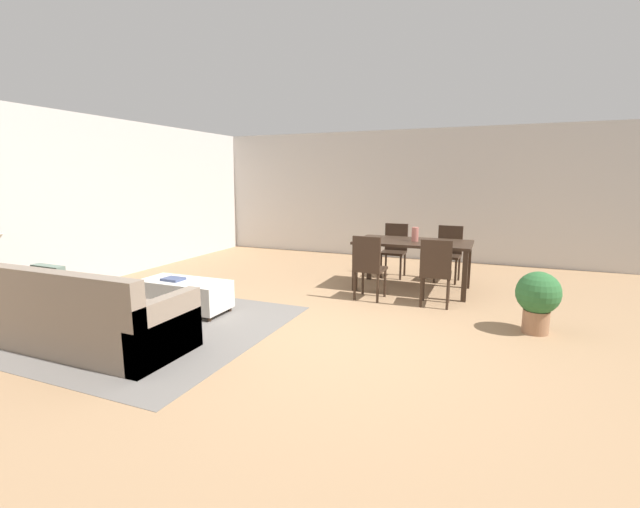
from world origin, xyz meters
name	(u,v)px	position (x,y,z in m)	size (l,w,h in m)	color
ground_plane	(329,336)	(0.00, 0.00, 0.00)	(10.80, 10.80, 0.00)	#9E7A56
wall_back	(415,195)	(0.00, 5.00, 1.35)	(9.00, 0.12, 2.70)	beige
wall_left	(70,202)	(-4.50, 0.50, 1.35)	(0.12, 11.00, 2.70)	beige
area_rug	(144,326)	(-2.12, -0.53, 0.00)	(3.00, 2.80, 0.01)	slate
couch	(84,320)	(-2.19, -1.22, 0.29)	(2.14, 0.88, 0.86)	gray
ottoman_table	(185,294)	(-2.05, 0.12, 0.23)	(1.16, 0.53, 0.41)	silver
dining_table	(413,247)	(0.46, 2.37, 0.67)	(1.72, 0.92, 0.76)	#332319
dining_chair_near_left	(368,264)	(-0.01, 1.54, 0.52)	(0.42, 0.42, 0.92)	#332319
dining_chair_near_right	(436,269)	(0.91, 1.56, 0.52)	(0.43, 0.43, 0.92)	#332319
dining_chair_far_left	(395,247)	(0.00, 3.18, 0.52)	(0.40, 0.40, 0.92)	#332319
dining_chair_far_right	(449,250)	(0.91, 3.19, 0.52)	(0.43, 0.43, 0.92)	#332319
vase_centerpiece	(415,234)	(0.48, 2.36, 0.87)	(0.10, 0.10, 0.21)	#B26659
book_on_ottoman	(173,279)	(-2.18, 0.07, 0.43)	(0.26, 0.20, 0.03)	#3F4C72
potted_plant	(538,297)	(2.09, 0.99, 0.41)	(0.47, 0.47, 0.70)	#996B4C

